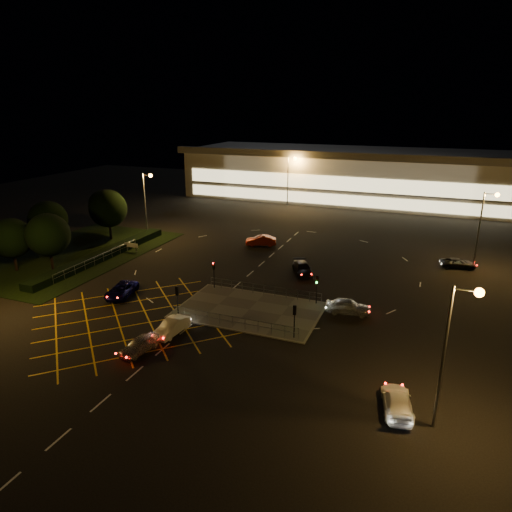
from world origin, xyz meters
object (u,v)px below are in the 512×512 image
at_px(car_left_blue, 121,290).
at_px(car_approach_white, 397,402).
at_px(signal_se, 295,315).
at_px(car_right_silver, 348,306).
at_px(car_queue_white, 172,327).
at_px(signal_sw, 177,295).
at_px(car_far_dkgrey, 303,268).
at_px(car_near_silver, 140,345).
at_px(car_circ_red, 261,241).
at_px(signal_ne, 317,284).
at_px(signal_nw, 214,269).
at_px(car_east_grey, 458,263).

bearing_deg(car_left_blue, car_approach_white, -28.05).
height_order(car_left_blue, car_approach_white, car_approach_white).
bearing_deg(car_left_blue, signal_se, -17.07).
height_order(car_left_blue, car_right_silver, car_right_silver).
bearing_deg(signal_se, car_queue_white, 16.73).
distance_m(signal_sw, car_far_dkgrey, 18.31).
bearing_deg(car_near_silver, signal_sw, 102.57).
height_order(signal_sw, car_queue_white, signal_sw).
bearing_deg(car_circ_red, car_far_dkgrey, 23.53).
bearing_deg(car_right_silver, car_circ_red, 34.96).
height_order(car_queue_white, car_right_silver, car_right_silver).
xyz_separation_m(signal_ne, car_left_blue, (-20.57, -5.64, -1.69)).
bearing_deg(car_queue_white, car_approach_white, -6.50).
xyz_separation_m(car_near_silver, car_right_silver, (15.08, 14.10, 0.09)).
relative_size(signal_nw, car_far_dkgrey, 0.64).
bearing_deg(car_east_grey, car_circ_red, 78.16).
xyz_separation_m(signal_sw, car_queue_white, (1.25, -3.23, -1.67)).
height_order(signal_sw, car_far_dkgrey, signal_sw).
bearing_deg(signal_sw, signal_se, -180.00).
relative_size(car_circ_red, car_east_grey, 1.03).
height_order(car_left_blue, car_far_dkgrey, car_far_dkgrey).
bearing_deg(car_approach_white, car_near_silver, -11.77).
height_order(signal_sw, car_right_silver, signal_sw).
bearing_deg(signal_se, signal_sw, 0.00).
bearing_deg(car_approach_white, signal_nw, -46.51).
xyz_separation_m(signal_sw, signal_ne, (12.00, 7.99, 0.00)).
xyz_separation_m(signal_sw, car_circ_red, (-1.09, 25.79, -1.61)).
relative_size(signal_sw, signal_ne, 1.00).
bearing_deg(car_east_grey, car_near_silver, 129.95).
bearing_deg(car_right_silver, car_left_blue, 94.51).
height_order(signal_nw, car_far_dkgrey, signal_nw).
relative_size(car_near_silver, car_approach_white, 0.84).
bearing_deg(car_right_silver, car_queue_white, 119.26).
height_order(car_far_dkgrey, car_circ_red, car_circ_red).
distance_m(signal_sw, car_circ_red, 25.86).
distance_m(car_right_silver, car_east_grey, 21.62).
bearing_deg(car_near_silver, car_right_silver, 52.23).
height_order(signal_nw, car_queue_white, signal_nw).
bearing_deg(car_left_blue, car_far_dkgrey, 29.40).
height_order(car_right_silver, car_east_grey, car_right_silver).
bearing_deg(car_east_grey, car_far_dkgrey, 105.78).
relative_size(car_right_silver, car_east_grey, 1.01).
bearing_deg(car_left_blue, car_queue_white, -40.14).
distance_m(car_far_dkgrey, car_right_silver, 11.86).
xyz_separation_m(car_left_blue, car_right_silver, (24.07, 4.71, 0.09)).
bearing_deg(signal_ne, car_queue_white, -133.77).
distance_m(car_queue_white, car_circ_red, 29.12).
bearing_deg(car_near_silver, car_queue_white, 86.81).
relative_size(car_near_silver, car_left_blue, 0.81).
distance_m(car_near_silver, car_left_blue, 13.00).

